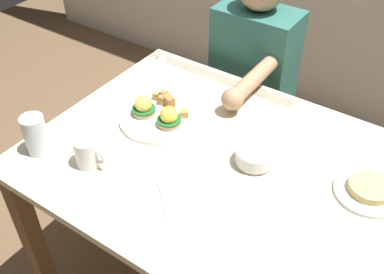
{
  "coord_description": "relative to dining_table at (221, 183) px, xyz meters",
  "views": [
    {
      "loc": [
        0.5,
        -0.91,
        1.71
      ],
      "look_at": [
        -0.12,
        0.0,
        0.78
      ],
      "focal_mm": 42.07,
      "sensor_mm": 36.0,
      "label": 1
    }
  ],
  "objects": [
    {
      "name": "dining_table",
      "position": [
        0.0,
        0.0,
        0.0
      ],
      "size": [
        1.2,
        0.9,
        0.74
      ],
      "color": "beige",
      "rests_on": "ground_plane"
    },
    {
      "name": "eggs_benedict_plate",
      "position": [
        -0.29,
        0.05,
        0.13
      ],
      "size": [
        0.27,
        0.27,
        0.08
      ],
      "color": "white",
      "rests_on": "dining_table"
    },
    {
      "name": "fruit_bowl",
      "position": [
        0.09,
        0.04,
        0.14
      ],
      "size": [
        0.12,
        0.12,
        0.06
      ],
      "color": "white",
      "rests_on": "dining_table"
    },
    {
      "name": "coffee_mug",
      "position": [
        -0.33,
        -0.25,
        0.16
      ],
      "size": [
        0.11,
        0.08,
        0.09
      ],
      "color": "white",
      "rests_on": "dining_table"
    },
    {
      "name": "fork",
      "position": [
        -0.07,
        -0.22,
        0.11
      ],
      "size": [
        0.12,
        0.12,
        0.0
      ],
      "color": "silver",
      "rests_on": "dining_table"
    },
    {
      "name": "water_glass_near",
      "position": [
        -0.51,
        -0.29,
        0.17
      ],
      "size": [
        0.07,
        0.07,
        0.13
      ],
      "color": "silver",
      "rests_on": "dining_table"
    },
    {
      "name": "side_plate",
      "position": [
        0.42,
        0.12,
        0.12
      ],
      "size": [
        0.2,
        0.2,
        0.04
      ],
      "color": "white",
      "rests_on": "dining_table"
    },
    {
      "name": "diner_person",
      "position": [
        -0.22,
        0.6,
        0.02
      ],
      "size": [
        0.34,
        0.54,
        1.14
      ],
      "color": "#33333D",
      "rests_on": "ground_plane"
    }
  ]
}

